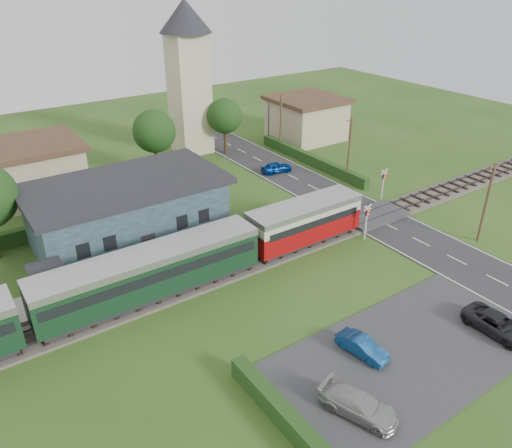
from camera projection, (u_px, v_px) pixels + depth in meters
ground at (303, 259)px, 39.74m from camera, size 120.00×120.00×0.00m
railway_track at (288, 248)px, 41.14m from camera, size 76.00×3.20×0.49m
road at (390, 226)px, 44.73m from camera, size 6.00×70.00×0.05m
car_park at (409, 352)px, 30.20m from camera, size 17.00×9.00×0.08m
crossing_deck at (374, 216)px, 46.10m from camera, size 6.20×3.40×0.45m
platform at (160, 266)px, 38.42m from camera, size 30.00×3.00×0.45m
equipment_hut at (49, 283)px, 33.71m from camera, size 2.30×2.30×2.55m
station_building at (128, 210)px, 41.51m from camera, size 16.00×9.00×5.30m
train at (105, 287)px, 32.59m from camera, size 43.20×2.90×3.40m
church_tower at (188, 67)px, 57.95m from camera, size 6.00×6.00×17.60m
house_west at (26, 171)px, 49.20m from camera, size 10.80×8.80×5.50m
house_east at (307, 118)px, 65.99m from camera, size 8.80×8.80×5.50m
hedge_carpark at (285, 417)px, 25.18m from camera, size 0.80×9.00×1.20m
hedge_roadside at (311, 159)px, 58.26m from camera, size 0.80×18.00×1.20m
hedge_station at (112, 212)px, 45.75m from camera, size 22.00×0.80×1.30m
tree_b at (154, 131)px, 53.21m from camera, size 4.60×4.60×7.34m
tree_c at (225, 116)px, 59.85m from camera, size 4.20×4.20×6.78m
utility_pole_b at (486, 202)px, 40.78m from camera, size 1.40×0.22×7.00m
utility_pole_c at (349, 149)px, 52.47m from camera, size 1.40×0.22×7.00m
utility_pole_d at (281, 122)px, 61.24m from camera, size 1.40×0.22×7.00m
crossing_signal_near at (367, 217)px, 41.65m from camera, size 0.84×0.28×3.28m
crossing_signal_far at (384, 180)px, 48.76m from camera, size 0.84×0.28×3.28m
streetlamp_east at (269, 116)px, 66.06m from camera, size 0.30×0.30×5.15m
car_on_road at (277, 167)px, 55.90m from camera, size 3.63×1.89×1.18m
car_park_blue at (362, 347)px, 29.79m from camera, size 1.66×3.46×1.09m
car_park_silver at (359, 405)px, 25.77m from camera, size 3.10×4.56×1.23m
car_park_dark at (498, 324)px, 31.50m from camera, size 2.10×4.46×1.23m
pedestrian_near at (258, 225)px, 42.32m from camera, size 0.65×0.48×1.62m
pedestrian_far at (79, 278)px, 34.92m from camera, size 0.85×1.02×1.89m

